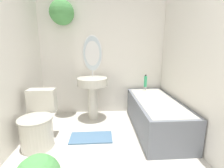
# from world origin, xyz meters

# --- Properties ---
(wall_back) EXTENTS (2.52, 0.43, 2.40)m
(wall_back) POSITION_xyz_m (-0.14, 2.74, 1.33)
(wall_back) COLOR silver
(wall_back) RESTS_ON ground_plane
(wall_right) EXTENTS (0.06, 2.86, 2.40)m
(wall_right) POSITION_xyz_m (1.23, 1.37, 1.20)
(wall_right) COLOR silver
(wall_right) RESTS_ON ground_plane
(toilet) EXTENTS (0.45, 0.62, 0.74)m
(toilet) POSITION_xyz_m (-0.92, 1.62, 0.30)
(toilet) COLOR beige
(toilet) RESTS_ON ground_plane
(pedestal_sink) EXTENTS (0.55, 0.55, 0.88)m
(pedestal_sink) POSITION_xyz_m (-0.21, 2.43, 0.59)
(pedestal_sink) COLOR beige
(pedestal_sink) RESTS_ON ground_plane
(bathtub) EXTENTS (0.68, 1.52, 0.58)m
(bathtub) POSITION_xyz_m (0.84, 1.93, 0.26)
(bathtub) COLOR slate
(bathtub) RESTS_ON ground_plane
(shampoo_bottle) EXTENTS (0.06, 0.06, 0.24)m
(shampoo_bottle) POSITION_xyz_m (0.81, 2.54, 0.69)
(shampoo_bottle) COLOR #38B275
(shampoo_bottle) RESTS_ON bathtub
(bath_mat) EXTENTS (0.62, 0.32, 0.02)m
(bath_mat) POSITION_xyz_m (-0.21, 1.71, 0.01)
(bath_mat) COLOR #4C7093
(bath_mat) RESTS_ON ground_plane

